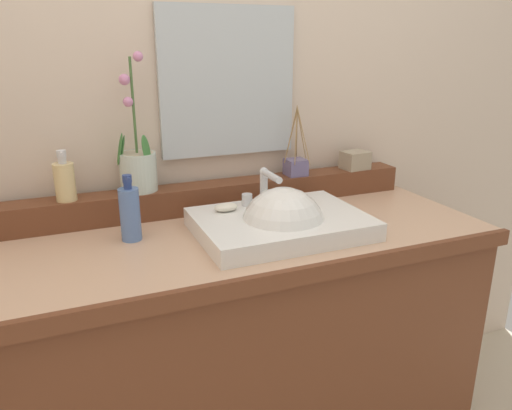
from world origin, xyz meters
The scene contains 11 objects.
wall_back centered at (0.00, 0.40, 1.25)m, with size 3.12×0.20×2.50m, color beige.
vanity_cabinet centered at (0.00, 0.00, 0.44)m, with size 1.44×0.59×0.88m.
back_ledge centered at (0.00, 0.23, 0.92)m, with size 1.36×0.10×0.09m, color brown.
sink_basin centered at (0.10, -0.06, 0.90)m, with size 0.48×0.35×0.27m.
soap_bar centered at (-0.03, 0.04, 0.94)m, with size 0.07×0.04×0.02m, color silver.
potted_plant centered at (-0.24, 0.24, 1.04)m, with size 0.12×0.11×0.41m.
soap_dispenser centered at (-0.46, 0.22, 1.02)m, with size 0.06×0.06×0.15m.
reed_diffuser centered at (0.29, 0.22, 0.99)m, with size 0.09×0.12×0.24m.
trinket_box centered at (0.53, 0.22, 0.99)m, with size 0.09×0.07×0.06m, color tan.
lotion_bottle centered at (-0.30, 0.06, 0.95)m, with size 0.06×0.06×0.19m.
mirror centered at (0.07, 0.29, 1.28)m, with size 0.45×0.02×0.47m, color silver.
Camera 1 is at (-0.47, -1.24, 1.39)m, focal length 34.45 mm.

